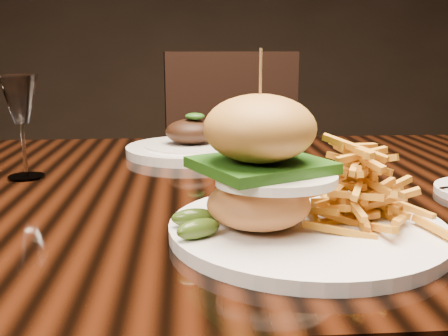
{
  "coord_description": "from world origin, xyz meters",
  "views": [
    {
      "loc": [
        -0.06,
        -0.8,
        0.96
      ],
      "look_at": [
        -0.01,
        -0.14,
        0.81
      ],
      "focal_mm": 42.0,
      "sensor_mm": 36.0,
      "label": 1
    }
  ],
  "objects": [
    {
      "name": "dining_table",
      "position": [
        0.0,
        0.0,
        0.67
      ],
      "size": [
        1.6,
        0.9,
        0.75
      ],
      "color": "black",
      "rests_on": "ground"
    },
    {
      "name": "burger_plate",
      "position": [
        0.08,
        -0.23,
        0.81
      ],
      "size": [
        0.32,
        0.32,
        0.21
      ],
      "rotation": [
        0.0,
        0.0,
        0.24
      ],
      "color": "white",
      "rests_on": "dining_table"
    },
    {
      "name": "wine_glass",
      "position": [
        -0.32,
        0.07,
        0.87
      ],
      "size": [
        0.06,
        0.06,
        0.17
      ],
      "color": "white",
      "rests_on": "dining_table"
    },
    {
      "name": "chair_far",
      "position": [
        0.12,
        0.89,
        0.54
      ],
      "size": [
        0.51,
        0.52,
        0.95
      ],
      "rotation": [
        0.0,
        0.0,
        0.12
      ],
      "color": "black",
      "rests_on": "ground"
    },
    {
      "name": "far_dish",
      "position": [
        -0.05,
        0.25,
        0.77
      ],
      "size": [
        0.26,
        0.26,
        0.09
      ],
      "rotation": [
        0.0,
        0.0,
        0.32
      ],
      "color": "white",
      "rests_on": "dining_table"
    },
    {
      "name": "ramekin",
      "position": [
        0.14,
        -0.01,
        0.77
      ],
      "size": [
        0.07,
        0.07,
        0.03
      ],
      "primitive_type": "cube",
      "rotation": [
        0.0,
        0.0,
        0.03
      ],
      "color": "white",
      "rests_on": "dining_table"
    }
  ]
}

